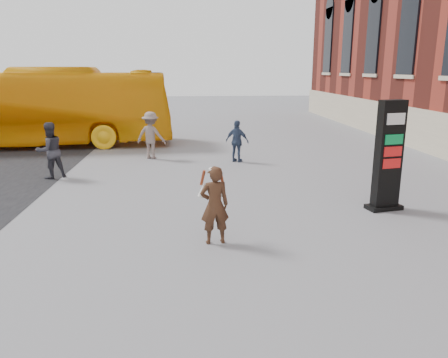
{
  "coord_description": "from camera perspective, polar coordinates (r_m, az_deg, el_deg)",
  "views": [
    {
      "loc": [
        -0.73,
        -8.46,
        3.52
      ],
      "look_at": [
        0.03,
        1.01,
        1.11
      ],
      "focal_mm": 35.0,
      "sensor_mm": 36.0,
      "label": 1
    }
  ],
  "objects": [
    {
      "name": "ground",
      "position": [
        9.19,
        0.35,
        -8.3
      ],
      "size": [
        100.0,
        100.0,
        0.0
      ],
      "primitive_type": "plane",
      "color": "#9E9EA3"
    },
    {
      "name": "info_pylon",
      "position": [
        11.69,
        20.68,
        2.81
      ],
      "size": [
        0.97,
        0.62,
        2.79
      ],
      "rotation": [
        0.0,
        0.0,
        0.21
      ],
      "color": "black",
      "rests_on": "ground"
    },
    {
      "name": "woman",
      "position": [
        8.91,
        -1.25,
        -3.29
      ],
      "size": [
        0.67,
        0.63,
        1.64
      ],
      "rotation": [
        0.0,
        0.0,
        3.28
      ],
      "color": "#402317",
      "rests_on": "ground"
    },
    {
      "name": "bus",
      "position": [
        22.21,
        -24.0,
        8.57
      ],
      "size": [
        13.06,
        3.71,
        3.6
      ],
      "primitive_type": "imported",
      "rotation": [
        0.0,
        0.0,
        1.62
      ],
      "color": "#F9AD0E",
      "rests_on": "road"
    },
    {
      "name": "pedestrian_a",
      "position": [
        15.36,
        -21.78,
        3.46
      ],
      "size": [
        1.14,
        1.1,
        1.84
      ],
      "primitive_type": "imported",
      "rotation": [
        0.0,
        0.0,
        3.81
      ],
      "color": "#35353D",
      "rests_on": "ground"
    },
    {
      "name": "pedestrian_b",
      "position": [
        17.72,
        -9.52,
        5.64
      ],
      "size": [
        1.37,
        1.06,
        1.87
      ],
      "primitive_type": "imported",
      "rotation": [
        0.0,
        0.0,
        2.8
      ],
      "color": "gray",
      "rests_on": "ground"
    },
    {
      "name": "pedestrian_c",
      "position": [
        16.85,
        1.74,
        4.94
      ],
      "size": [
        1.01,
        0.82,
        1.61
      ],
      "primitive_type": "imported",
      "rotation": [
        0.0,
        0.0,
        2.6
      ],
      "color": "#334360",
      "rests_on": "ground"
    }
  ]
}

